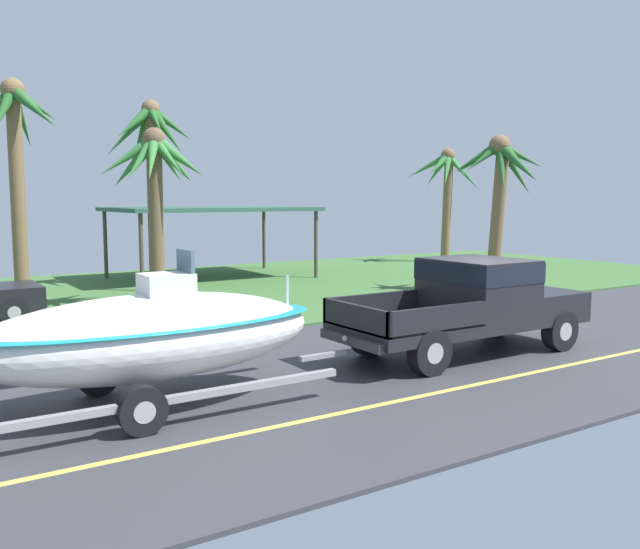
{
  "coord_description": "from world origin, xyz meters",
  "views": [
    {
      "loc": [
        -10.27,
        -9.4,
        3.01
      ],
      "look_at": [
        -3.27,
        1.31,
        1.57
      ],
      "focal_mm": 38.12,
      "sensor_mm": 36.0,
      "label": 1
    }
  ],
  "objects_px": {
    "boat_on_trailer": "(149,336)",
    "palm_tree_far_right": "(14,141)",
    "palm_tree_near_left": "(156,173)",
    "palm_tree_near_right": "(446,179)",
    "carport_awning": "(211,211)",
    "palm_tree_mid": "(499,178)",
    "palm_tree_far_left": "(151,147)",
    "pickup_truck_towing": "(476,300)"
  },
  "relations": [
    {
      "from": "palm_tree_near_right",
      "to": "palm_tree_far_right",
      "type": "relative_size",
      "value": 0.82
    },
    {
      "from": "palm_tree_near_left",
      "to": "carport_awning",
      "type": "bearing_deg",
      "value": 52.6
    },
    {
      "from": "palm_tree_near_left",
      "to": "palm_tree_far_left",
      "type": "bearing_deg",
      "value": 71.73
    },
    {
      "from": "palm_tree_far_right",
      "to": "palm_tree_near_left",
      "type": "bearing_deg",
      "value": -48.44
    },
    {
      "from": "boat_on_trailer",
      "to": "carport_awning",
      "type": "relative_size",
      "value": 0.87
    },
    {
      "from": "carport_awning",
      "to": "palm_tree_near_left",
      "type": "relative_size",
      "value": 1.45
    },
    {
      "from": "palm_tree_near_left",
      "to": "palm_tree_mid",
      "type": "distance_m",
      "value": 10.55
    },
    {
      "from": "palm_tree_far_right",
      "to": "palm_tree_near_right",
      "type": "bearing_deg",
      "value": 5.22
    },
    {
      "from": "palm_tree_far_right",
      "to": "boat_on_trailer",
      "type": "bearing_deg",
      "value": -91.47
    },
    {
      "from": "boat_on_trailer",
      "to": "palm_tree_far_left",
      "type": "relative_size",
      "value": 0.99
    },
    {
      "from": "palm_tree_far_left",
      "to": "palm_tree_far_right",
      "type": "bearing_deg",
      "value": -167.82
    },
    {
      "from": "palm_tree_near_right",
      "to": "palm_tree_far_left",
      "type": "relative_size",
      "value": 0.84
    },
    {
      "from": "carport_awning",
      "to": "palm_tree_near_left",
      "type": "xyz_separation_m",
      "value": [
        -3.85,
        -5.04,
        1.13
      ]
    },
    {
      "from": "boat_on_trailer",
      "to": "palm_tree_far_right",
      "type": "relative_size",
      "value": 0.97
    },
    {
      "from": "palm_tree_near_left",
      "to": "palm_tree_near_right",
      "type": "xyz_separation_m",
      "value": [
        15.63,
        5.08,
        0.2
      ]
    },
    {
      "from": "palm_tree_near_right",
      "to": "palm_tree_far_right",
      "type": "xyz_separation_m",
      "value": [
        -18.62,
        -1.7,
        0.77
      ]
    },
    {
      "from": "palm_tree_near_right",
      "to": "palm_tree_far_left",
      "type": "bearing_deg",
      "value": -176.98
    },
    {
      "from": "palm_tree_mid",
      "to": "boat_on_trailer",
      "type": "bearing_deg",
      "value": -157.06
    },
    {
      "from": "boat_on_trailer",
      "to": "carport_awning",
      "type": "xyz_separation_m",
      "value": [
        7.16,
        13.86,
        1.49
      ]
    },
    {
      "from": "palm_tree_near_right",
      "to": "palm_tree_far_left",
      "type": "height_order",
      "value": "palm_tree_far_left"
    },
    {
      "from": "palm_tree_near_right",
      "to": "palm_tree_far_left",
      "type": "distance_m",
      "value": 14.24
    },
    {
      "from": "palm_tree_near_right",
      "to": "palm_tree_mid",
      "type": "bearing_deg",
      "value": -124.03
    },
    {
      "from": "carport_awning",
      "to": "palm_tree_near_right",
      "type": "distance_m",
      "value": 11.85
    },
    {
      "from": "carport_awning",
      "to": "palm_tree_mid",
      "type": "relative_size",
      "value": 1.43
    },
    {
      "from": "boat_on_trailer",
      "to": "palm_tree_far_right",
      "type": "height_order",
      "value": "palm_tree_far_right"
    },
    {
      "from": "pickup_truck_towing",
      "to": "palm_tree_near_right",
      "type": "height_order",
      "value": "palm_tree_near_right"
    },
    {
      "from": "palm_tree_near_right",
      "to": "pickup_truck_towing",
      "type": "bearing_deg",
      "value": -131.7
    },
    {
      "from": "carport_awning",
      "to": "pickup_truck_towing",
      "type": "bearing_deg",
      "value": -92.5
    },
    {
      "from": "carport_awning",
      "to": "palm_tree_near_right",
      "type": "relative_size",
      "value": 1.35
    },
    {
      "from": "palm_tree_far_left",
      "to": "palm_tree_far_right",
      "type": "relative_size",
      "value": 0.97
    },
    {
      "from": "palm_tree_mid",
      "to": "palm_tree_far_right",
      "type": "distance_m",
      "value": 14.64
    },
    {
      "from": "palm_tree_near_left",
      "to": "palm_tree_near_right",
      "type": "distance_m",
      "value": 16.43
    },
    {
      "from": "palm_tree_near_right",
      "to": "palm_tree_mid",
      "type": "relative_size",
      "value": 1.06
    },
    {
      "from": "palm_tree_mid",
      "to": "palm_tree_near_right",
      "type": "bearing_deg",
      "value": 55.97
    },
    {
      "from": "palm_tree_near_left",
      "to": "palm_tree_far_right",
      "type": "xyz_separation_m",
      "value": [
        -2.99,
        3.37,
        0.97
      ]
    },
    {
      "from": "palm_tree_mid",
      "to": "carport_awning",
      "type": "bearing_deg",
      "value": 127.16
    },
    {
      "from": "pickup_truck_towing",
      "to": "palm_tree_far_left",
      "type": "height_order",
      "value": "palm_tree_far_left"
    },
    {
      "from": "boat_on_trailer",
      "to": "palm_tree_near_left",
      "type": "distance_m",
      "value": 9.77
    },
    {
      "from": "carport_awning",
      "to": "palm_tree_near_left",
      "type": "bearing_deg",
      "value": -127.4
    },
    {
      "from": "boat_on_trailer",
      "to": "palm_tree_near_right",
      "type": "height_order",
      "value": "palm_tree_near_right"
    },
    {
      "from": "palm_tree_near_left",
      "to": "palm_tree_mid",
      "type": "xyz_separation_m",
      "value": [
        10.07,
        -3.16,
        -0.03
      ]
    },
    {
      "from": "carport_awning",
      "to": "palm_tree_near_right",
      "type": "bearing_deg",
      "value": 0.17
    }
  ]
}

